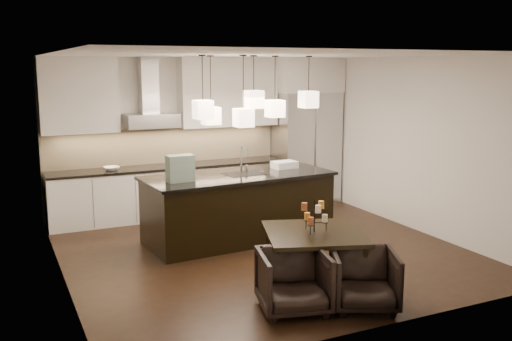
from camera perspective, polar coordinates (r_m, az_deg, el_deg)
name	(u,v)px	position (r m, az deg, el deg)	size (l,w,h in m)	color
floor	(262,251)	(8.39, 0.59, -8.04)	(5.50, 5.50, 0.02)	black
ceiling	(262,54)	(7.96, 0.62, 11.59)	(5.50, 5.50, 0.02)	white
wall_back	(197,135)	(10.59, -5.91, 3.60)	(5.50, 0.02, 2.80)	silver
wall_front	(384,195)	(5.74, 12.66, -2.38)	(5.50, 0.02, 2.80)	silver
wall_left	(57,170)	(7.31, -19.28, 0.01)	(0.02, 5.50, 2.80)	silver
wall_right	(416,144)	(9.57, 15.68, 2.54)	(0.02, 5.50, 2.80)	silver
refrigerator	(306,148)	(11.16, 5.02, 2.28)	(1.20, 0.72, 2.15)	#B7B7BA
fridge_panel	(307,75)	(11.05, 5.13, 9.48)	(1.26, 0.72, 0.65)	silver
lower_cabinets	(171,192)	(10.25, -8.50, -2.13)	(4.21, 0.62, 0.88)	silver
countertop	(170,166)	(10.16, -8.56, 0.40)	(4.21, 0.66, 0.04)	black
backsplash	(165,146)	(10.39, -9.09, 2.48)	(4.21, 0.02, 0.63)	#BBAC8A
upper_cab_left	(78,95)	(9.84, -17.33, 7.20)	(1.25, 0.35, 1.25)	silver
upper_cab_right	(228,92)	(10.54, -2.78, 7.84)	(1.86, 0.35, 1.25)	silver
hood_canopy	(151,121)	(10.02, -10.42, 4.94)	(0.90, 0.52, 0.24)	#B7B7BA
hood_chimney	(149,85)	(10.09, -10.70, 8.38)	(0.30, 0.28, 0.96)	#B7B7BA
fruit_bowl	(112,168)	(9.86, -14.23, 0.20)	(0.26, 0.26, 0.06)	silver
island_body	(238,208)	(8.78, -1.78, -3.80)	(2.79, 1.12, 0.98)	black
island_top	(238,176)	(8.67, -1.80, -0.51)	(2.88, 1.20, 0.04)	black
faucet	(241,159)	(8.78, -1.50, 1.18)	(0.11, 0.27, 0.42)	silver
tote_bag	(180,168)	(8.15, -7.59, 0.21)	(0.38, 0.20, 0.38)	#18462A
food_container	(284,165)	(9.17, 2.85, 0.58)	(0.38, 0.27, 0.11)	silver
dining_table	(314,259)	(7.02, 5.77, -8.79)	(1.14, 1.14, 0.69)	black
candelabra	(314,215)	(6.86, 5.86, -4.49)	(0.33, 0.33, 0.40)	black
candle_a	(325,218)	(6.90, 6.89, -4.76)	(0.07, 0.07, 0.09)	beige
candle_b	(307,216)	(6.96, 5.14, -4.58)	(0.07, 0.07, 0.09)	orange
candle_c	(311,221)	(6.75, 5.52, -5.06)	(0.07, 0.07, 0.09)	brown
candle_d	(321,205)	(6.93, 6.54, -3.42)	(0.07, 0.07, 0.09)	orange
candle_e	(304,207)	(6.83, 4.86, -3.61)	(0.07, 0.07, 0.09)	brown
candle_f	(318,209)	(6.73, 6.24, -3.85)	(0.07, 0.07, 0.09)	beige
armchair_left	(293,281)	(6.32, 3.77, -11.00)	(0.73, 0.75, 0.68)	black
armchair_right	(364,279)	(6.51, 10.76, -10.65)	(0.70, 0.72, 0.66)	black
pendant_a	(203,110)	(8.00, -5.33, 6.08)	(0.24, 0.24, 0.26)	beige
pendant_b	(211,116)	(8.57, -4.52, 5.47)	(0.24, 0.24, 0.26)	beige
pendant_c	(254,99)	(8.39, -0.24, 7.13)	(0.24, 0.24, 0.26)	beige
pendant_d	(275,109)	(8.75, 1.90, 6.20)	(0.24, 0.24, 0.26)	beige
pendant_e	(308,99)	(8.95, 5.26, 7.08)	(0.24, 0.24, 0.26)	beige
pendant_f	(243,118)	(8.09, -1.27, 5.30)	(0.24, 0.24, 0.26)	beige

